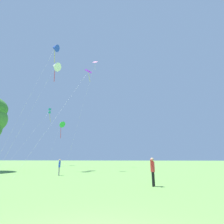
# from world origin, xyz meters

# --- Properties ---
(kite_pink_low) EXTENTS (3.81, 7.81, 26.98)m
(kite_pink_low) POSITION_xyz_m (-9.29, 34.97, 24.31)
(kite_pink_low) COLOR pink
(kite_pink_low) RESTS_ON ground_plane
(kite_blue_delta) EXTENTS (1.70, 9.98, 23.31)m
(kite_blue_delta) POSITION_xyz_m (-13.96, 23.14, 22.41)
(kite_blue_delta) COLOR blue
(kite_blue_delta) RESTS_ON ground_plane
(kite_white_distant) EXTENTS (2.77, 7.98, 17.94)m
(kite_white_distant) POSITION_xyz_m (-12.27, 20.92, 16.96)
(kite_white_distant) COLOR white
(kite_white_distant) RESTS_ON ground_plane
(kite_teal_box) EXTENTS (2.03, 11.38, 14.68)m
(kite_teal_box) POSITION_xyz_m (-21.34, 36.88, 13.76)
(kite_teal_box) COLOR teal
(kite_teal_box) RESTS_ON ground_plane
(kite_green_small) EXTENTS (2.88, 6.29, 12.88)m
(kite_green_small) POSITION_xyz_m (-20.62, 42.87, 11.67)
(kite_green_small) COLOR green
(kite_green_small) RESTS_ON ground_plane
(kite_purple_streamer) EXTENTS (3.54, 11.71, 16.80)m
(kite_purple_streamer) POSITION_xyz_m (-6.89, 21.48, 15.12)
(kite_purple_streamer) COLOR purple
(kite_purple_streamer) RESTS_ON ground_plane
(person_with_spool) EXTENTS (0.34, 0.50, 1.66)m
(person_with_spool) POSITION_xyz_m (-7.21, 14.60, 1.00)
(person_with_spool) COLOR gray
(person_with_spool) RESTS_ON ground_plane
(person_child_small) EXTENTS (0.33, 0.53, 1.74)m
(person_child_small) POSITION_xyz_m (1.93, 8.49, 1.05)
(person_child_small) COLOR black
(person_child_small) RESTS_ON ground_plane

